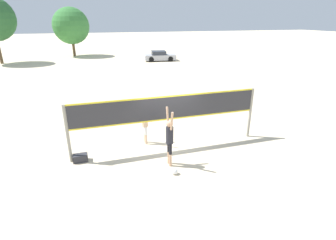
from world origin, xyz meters
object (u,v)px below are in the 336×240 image
player_blocker (145,121)px  tree_right_cluster (71,26)px  volleyball_net (168,112)px  player_spiker (170,136)px  parked_car_near (160,56)px  volleyball (175,171)px  gear_bag (80,158)px

player_blocker → tree_right_cluster: (-3.60, 31.41, 3.18)m
volleyball_net → player_spiker: 1.48m
player_spiker → tree_right_cluster: size_ratio=0.33×
player_spiker → parked_car_near: 26.28m
player_spiker → volleyball: bearing=177.9°
volleyball_net → parked_car_near: 24.89m
gear_bag → player_blocker: bearing=16.4°
player_spiker → tree_right_cluster: (-4.06, 33.50, 3.04)m
gear_bag → tree_right_cluster: (-0.82, 32.23, 4.07)m
volleyball_net → volleyball: 2.59m
player_blocker → parked_car_near: size_ratio=0.47×
tree_right_cluster → player_spiker: bearing=-83.1°
player_blocker → parked_car_near: player_blocker is taller
player_spiker → tree_right_cluster: 33.88m
volleyball → tree_right_cluster: 34.67m
player_spiker → gear_bag: size_ratio=4.04×
player_blocker → gear_bag: bearing=-73.6°
gear_bag → tree_right_cluster: bearing=91.5°
gear_bag → player_spiker: bearing=-21.3°
player_spiker → volleyball_net: bearing=-15.0°
gear_bag → parked_car_near: bearing=67.5°
volleyball_net → tree_right_cluster: 32.54m
volleyball → player_blocker: bearing=98.9°
volleyball → gear_bag: size_ratio=0.40×
volleyball_net → volleyball: volleyball_net is taller
tree_right_cluster → volleyball: bearing=-83.3°
volleyball → parked_car_near: bearing=75.5°
player_spiker → player_blocker: size_ratio=1.13×
volleyball_net → player_spiker: size_ratio=3.60×
volleyball_net → player_blocker: (-0.82, 0.73, -0.61)m
volleyball_net → player_blocker: 1.25m
player_spiker → player_blocker: 2.14m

